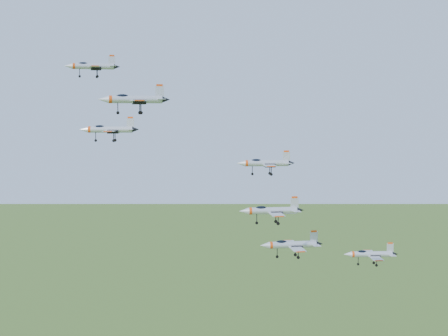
{
  "coord_description": "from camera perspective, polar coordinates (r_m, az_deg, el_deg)",
  "views": [
    {
      "loc": [
        -2.21,
        -120.23,
        145.85
      ],
      "look_at": [
        9.12,
        -0.6,
        135.19
      ],
      "focal_mm": 50.0,
      "sensor_mm": 36.0,
      "label": 1
    }
  ],
  "objects": [
    {
      "name": "jet_lead",
      "position": [
        137.67,
        -12.01,
        9.09
      ],
      "size": [
        11.78,
        9.84,
        3.15
      ],
      "rotation": [
        0.0,
        0.0,
        0.15
      ],
      "color": "#B7BBC5"
    },
    {
      "name": "jet_left_high",
      "position": [
        116.29,
        -10.51,
        3.5
      ],
      "size": [
        10.97,
        9.06,
        2.93
      ],
      "rotation": [
        0.0,
        0.0,
        -0.05
      ],
      "color": "#B7BBC5"
    },
    {
      "name": "jet_right_high",
      "position": [
        102.03,
        -8.28,
        6.24
      ],
      "size": [
        11.64,
        9.7,
        3.11
      ],
      "rotation": [
        0.0,
        0.0,
        0.13
      ],
      "color": "#B7BBC5"
    },
    {
      "name": "jet_left_low",
      "position": [
        132.65,
        3.77,
        0.46
      ],
      "size": [
        12.53,
        10.3,
        3.36
      ],
      "rotation": [
        0.0,
        0.0,
        -0.02
      ],
      "color": "#B7BBC5"
    },
    {
      "name": "jet_trail",
      "position": [
        119.26,
        6.14,
        -6.97
      ],
      "size": [
        12.22,
        10.07,
        3.27
      ],
      "rotation": [
        0.0,
        0.0,
        0.04
      ],
      "color": "#B7BBC5"
    },
    {
      "name": "jet_extra",
      "position": [
        141.07,
        13.22,
        -7.67
      ],
      "size": [
        12.07,
        9.98,
        3.23
      ],
      "rotation": [
        0.0,
        0.0,
        -0.06
      ],
      "color": "#B7BBC5"
    },
    {
      "name": "jet_right_low",
      "position": [
        111.09,
        4.31,
        -3.9
      ],
      "size": [
        11.71,
        9.62,
        3.14
      ],
      "rotation": [
        0.0,
        0.0,
        0.02
      ],
      "color": "#B7BBC5"
    }
  ]
}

